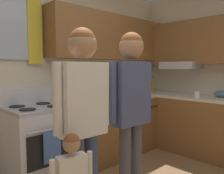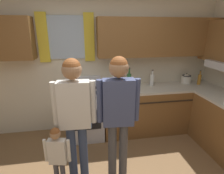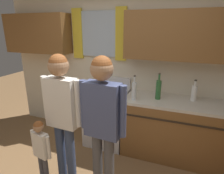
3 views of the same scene
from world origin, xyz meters
TOP-DOWN VIEW (x-y plane):
  - back_wall_unit at (0.05, 1.82)m, footprint 4.60×0.42m
  - kitchen_counter_run at (1.49, 1.17)m, footprint 2.23×1.97m
  - stove_oven at (-0.27, 1.54)m, footprint 0.65×0.67m
  - bottle_milk_white at (1.04, 1.64)m, footprint 0.08×0.08m
  - bottle_oil_amber at (1.99, 1.55)m, footprint 0.06×0.06m
  - bottle_tall_clear at (0.22, 1.38)m, footprint 0.07×0.07m
  - bottle_wine_green at (0.55, 1.53)m, footprint 0.08×0.08m
  - stovetop_kettle at (1.80, 1.70)m, footprint 0.27×0.20m
  - adult_holding_child at (-0.39, 0.49)m, footprint 0.51×0.22m
  - adult_in_plaid at (0.13, 0.45)m, footprint 0.52×0.23m
  - small_child at (-0.62, 0.32)m, footprint 0.31×0.12m

SIDE VIEW (x-z plane):
  - kitchen_counter_run at x=1.49m, z-range 0.00..0.90m
  - stove_oven at x=-0.27m, z-range -0.08..1.02m
  - small_child at x=-0.62m, z-range 0.11..1.02m
  - stovetop_kettle at x=1.80m, z-range 0.89..1.10m
  - bottle_oil_amber at x=1.99m, z-range 0.87..1.15m
  - bottle_milk_white at x=1.04m, z-range 0.86..1.18m
  - bottle_tall_clear at x=0.22m, z-range 0.86..1.22m
  - adult_holding_child at x=-0.39m, z-range 0.21..1.87m
  - adult_in_plaid at x=0.13m, z-range 0.22..1.89m
  - bottle_wine_green at x=0.55m, z-range 0.85..1.25m
  - back_wall_unit at x=0.05m, z-range 0.20..2.80m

